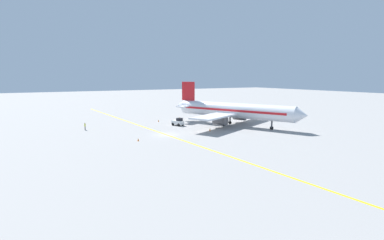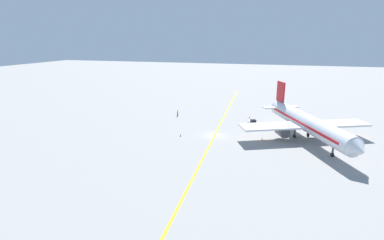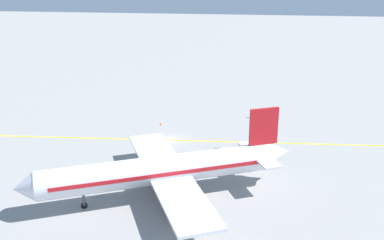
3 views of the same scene
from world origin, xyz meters
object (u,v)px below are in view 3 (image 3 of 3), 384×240
at_px(baggage_tug_white, 221,156).
at_px(traffic_cone_by_wingtip, 153,164).
at_px(ground_crew_worker, 253,113).
at_px(traffic_cone_mid_apron, 277,158).
at_px(airplane_at_gate, 164,170).
at_px(traffic_cone_near_nose, 161,124).

relative_size(baggage_tug_white, traffic_cone_by_wingtip, 6.07).
distance_m(baggage_tug_white, ground_crew_worker, 21.64).
bearing_deg(traffic_cone_mid_apron, airplane_at_gate, 132.05).
bearing_deg(baggage_tug_white, traffic_cone_mid_apron, -79.14).
bearing_deg(traffic_cone_mid_apron, baggage_tug_white, 100.86).
bearing_deg(ground_crew_worker, traffic_cone_by_wingtip, 149.06).
xyz_separation_m(ground_crew_worker, traffic_cone_near_nose, (-6.62, 16.90, -0.63)).
xyz_separation_m(baggage_tug_white, traffic_cone_near_nose, (14.51, 12.20, -0.63)).
relative_size(airplane_at_gate, baggage_tug_white, 10.02).
bearing_deg(traffic_cone_near_nose, traffic_cone_mid_apron, -121.94).
xyz_separation_m(airplane_at_gate, traffic_cone_near_nose, (26.28, 5.81, -3.43)).
height_order(ground_crew_worker, traffic_cone_near_nose, ground_crew_worker).
bearing_deg(traffic_cone_near_nose, airplane_at_gate, -167.54).
height_order(airplane_at_gate, traffic_cone_by_wingtip, airplane_at_gate).
xyz_separation_m(traffic_cone_mid_apron, traffic_cone_by_wingtip, (-4.64, 18.24, 0.00)).
bearing_deg(traffic_cone_by_wingtip, ground_crew_worker, -30.94).
distance_m(traffic_cone_near_nose, traffic_cone_mid_apron, 24.35).
relative_size(baggage_tug_white, traffic_cone_near_nose, 6.07).
bearing_deg(traffic_cone_mid_apron, traffic_cone_near_nose, 58.06).
bearing_deg(airplane_at_gate, ground_crew_worker, -18.62).
relative_size(ground_crew_worker, traffic_cone_mid_apron, 3.05).
bearing_deg(ground_crew_worker, traffic_cone_near_nose, 111.39).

